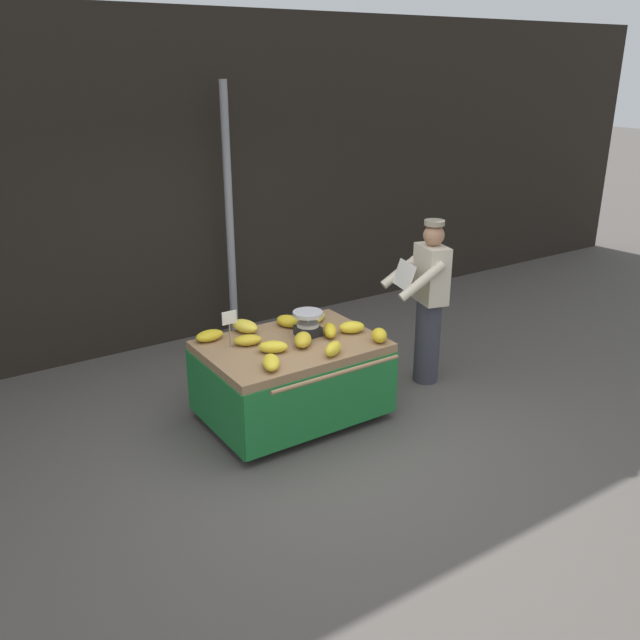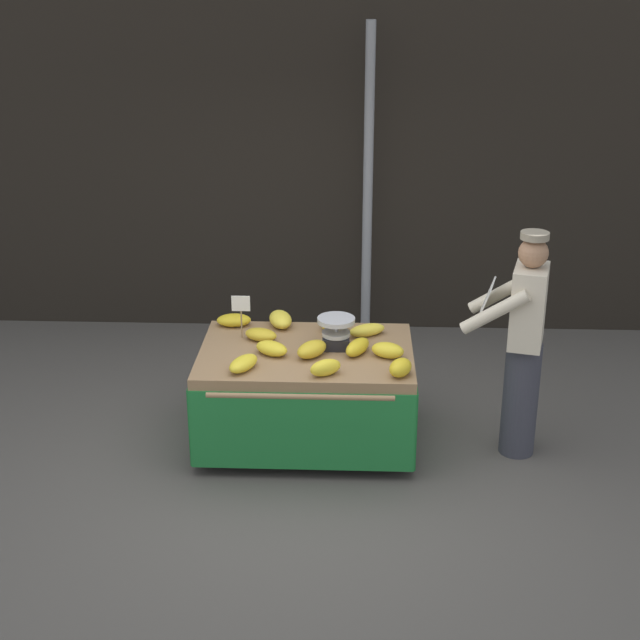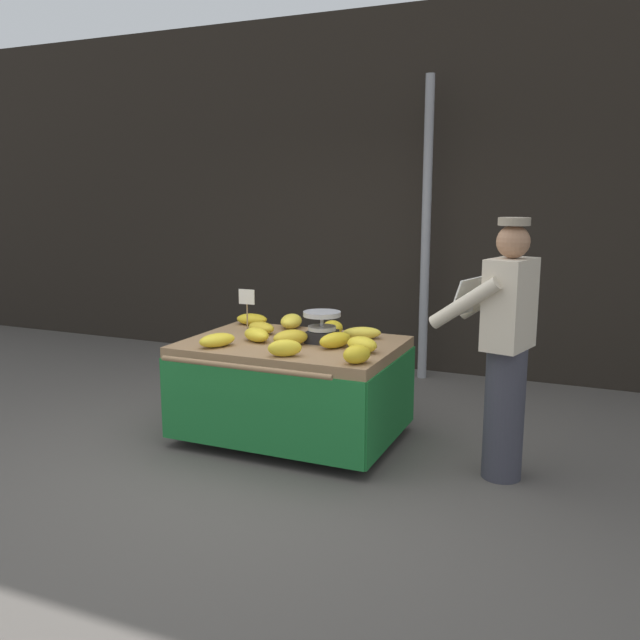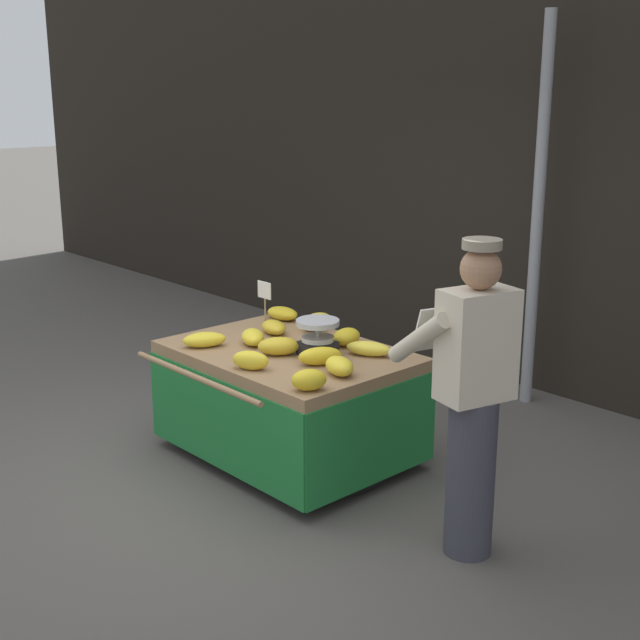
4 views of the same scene
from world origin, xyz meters
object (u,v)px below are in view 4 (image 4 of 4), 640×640
Objects in this scene: price_sign at (265,295)px; banana_bunch_9 at (369,349)px; street_pole at (538,216)px; banana_bunch_6 at (347,337)px; banana_cart at (288,379)px; banana_bunch_3 at (339,366)px; banana_bunch_4 at (309,380)px; banana_bunch_11 at (251,360)px; weighing_scale at (318,337)px; banana_bunch_7 at (274,327)px; banana_bunch_1 at (279,346)px; vendor_person at (472,399)px; banana_bunch_5 at (317,322)px; banana_bunch_0 at (320,356)px; banana_bunch_2 at (253,337)px; banana_bunch_8 at (282,313)px; banana_bunch_10 at (204,340)px.

banana_bunch_9 is (0.96, 0.08, -0.20)m from price_sign.
banana_bunch_6 is at bearing -99.04° from street_pole.
banana_bunch_3 is at bearing -10.10° from banana_cart.
banana_bunch_11 is at bearing -178.52° from banana_bunch_4.
weighing_scale is at bearing -11.87° from price_sign.
banana_bunch_11 is at bearing -49.96° from banana_bunch_7.
weighing_scale is at bearing -96.70° from street_pole.
banana_bunch_7 is (-0.40, 0.29, -0.01)m from banana_bunch_1.
vendor_person is (1.11, -2.19, -0.61)m from street_pole.
banana_bunch_5 is (-0.83, 0.57, 0.00)m from banana_bunch_3.
banana_bunch_3 is at bearing -69.84° from banana_bunch_9.
banana_bunch_5 is at bearing 145.38° from banana_bunch_3.
banana_bunch_0 is at bearing 168.46° from banana_bunch_3.
banana_bunch_4 is 0.12× the size of vendor_person.
banana_bunch_2 is 0.96× the size of banana_bunch_8.
banana_bunch_11 is at bearing -111.84° from banana_bunch_9.
banana_cart is at bearing -102.29° from street_pole.
weighing_scale is at bearing 83.06° from banana_bunch_11.
street_pole is 11.53× the size of banana_bunch_2.
price_sign is 1.35× the size of banana_bunch_7.
banana_cart is 5.43× the size of banana_bunch_5.
banana_bunch_1 is at bearing -3.94° from banana_bunch_2.
banana_bunch_7 is at bearing 154.03° from banana_cart.
banana_bunch_5 reaches higher than banana_bunch_7.
price_sign is 1.36m from banana_bunch_4.
weighing_scale is 0.60m from banana_bunch_5.
banana_bunch_4 is (0.46, -0.49, -0.06)m from weighing_scale.
banana_bunch_8 is at bearing 130.45° from banana_bunch_7.
banana_bunch_1 reaches higher than banana_cart.
weighing_scale is 1.14× the size of banana_bunch_6.
street_pole is 10.42× the size of banana_bunch_10.
banana_bunch_3 is at bearing -11.54° from banana_bunch_0.
banana_cart is (-0.46, -2.11, -0.93)m from street_pole.
banana_bunch_9 is at bearing 107.49° from banana_bunch_4.
banana_cart is 6.35× the size of banana_bunch_7.
street_pole is 10.09× the size of banana_bunch_5.
street_pole is at bearing 89.75° from banana_bunch_9.
banana_bunch_7 is (-0.57, 0.11, -0.07)m from weighing_scale.
banana_bunch_10 is 1.22× the size of banana_bunch_11.
banana_bunch_9 is (0.27, -0.07, -0.01)m from banana_bunch_6.
banana_bunch_9 is at bearing 110.16° from banana_bunch_3.
price_sign reaches higher than banana_bunch_1.
banana_bunch_11 is (-0.52, -0.01, -0.00)m from banana_bunch_4.
banana_bunch_2 is at bearing -150.64° from banana_bunch_9.
banana_bunch_10 is at bearing 173.45° from banana_bunch_11.
street_pole reaches higher than banana_bunch_5.
banana_bunch_11 reaches higher than banana_bunch_1.
banana_bunch_4 is 0.75m from banana_bunch_9.
street_pole is 2.20m from banana_bunch_7.
street_pole is 2.07m from banana_bunch_8.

